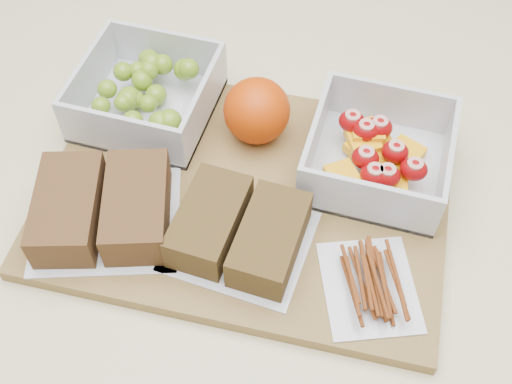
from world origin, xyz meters
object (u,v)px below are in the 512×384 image
orange (257,111)px  pretzel_bag (371,282)px  sandwich_bag_center (239,231)px  sandwich_bag_left (103,208)px  cutting_board (246,195)px  fruit_container (377,156)px  grape_container (148,93)px

orange → pretzel_bag: (0.16, -0.16, -0.03)m
pretzel_bag → sandwich_bag_center: bearing=174.0°
orange → sandwich_bag_left: orange is taller
cutting_board → sandwich_bag_center: size_ratio=2.96×
pretzel_bag → sandwich_bag_left: bearing=-180.0°
sandwich_bag_left → fruit_container: bearing=29.8°
grape_container → fruit_container: same height
cutting_board → sandwich_bag_left: 0.15m
grape_container → sandwich_bag_center: size_ratio=1.02×
fruit_container → orange: (-0.14, 0.01, 0.01)m
grape_container → sandwich_bag_left: (0.02, -0.16, -0.00)m
cutting_board → grape_container: size_ratio=2.91×
fruit_container → sandwich_bag_left: (-0.25, -0.14, -0.00)m
grape_container → sandwich_bag_center: (0.15, -0.14, -0.01)m
cutting_board → fruit_container: (0.12, 0.07, 0.03)m
pretzel_bag → fruit_container: bearing=98.3°
sandwich_bag_left → sandwich_bag_center: 0.14m
sandwich_bag_left → sandwich_bag_center: (0.14, 0.01, -0.00)m
cutting_board → orange: bearing=95.0°
fruit_container → pretzel_bag: bearing=-81.7°
fruit_container → orange: 0.14m
grape_container → pretzel_bag: (0.29, -0.16, -0.01)m
sandwich_bag_center → orange: bearing=99.7°
cutting_board → pretzel_bag: size_ratio=3.26×
fruit_container → sandwich_bag_left: size_ratio=0.80×
sandwich_bag_center → pretzel_bag: bearing=-6.0°
grape_container → fruit_container: 0.27m
orange → sandwich_bag_center: size_ratio=0.52×
grape_container → sandwich_bag_left: size_ratio=0.80×
cutting_board → sandwich_bag_center: bearing=-81.4°
cutting_board → orange: (-0.01, 0.08, 0.04)m
sandwich_bag_left → grape_container: bearing=95.8°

